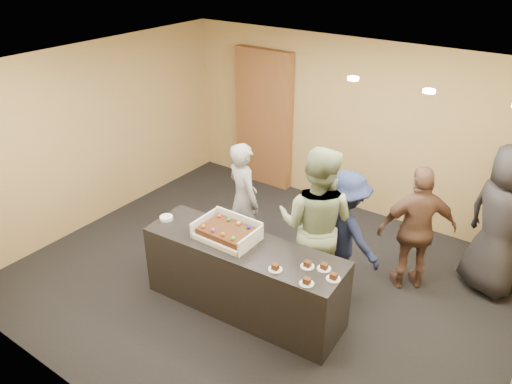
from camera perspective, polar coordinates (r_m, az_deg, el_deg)
room at (r=5.88m, az=0.74°, el=0.45°), size 6.04×6.00×2.70m
serving_counter at (r=5.92m, az=-1.42°, el=-9.68°), size 2.44×0.85×0.90m
storage_cabinet at (r=8.63m, az=0.87°, el=8.35°), size 1.08×0.15×2.37m
cake_box at (r=5.77m, az=-3.19°, el=-4.79°), size 0.70×0.48×0.21m
sheet_cake at (r=5.72m, az=-3.37°, el=-4.47°), size 0.60×0.41×0.12m
plate_stack at (r=6.22m, az=-10.22°, el=-2.92°), size 0.16×0.16×0.04m
slice_a at (r=5.26m, az=2.21°, el=-8.65°), size 0.15×0.15×0.07m
slice_b at (r=5.33m, az=5.90°, el=-8.28°), size 0.15×0.15×0.07m
slice_c at (r=5.09m, az=5.82°, el=-10.18°), size 0.15×0.15×0.07m
slice_d at (r=5.31m, az=7.79°, el=-8.50°), size 0.15×0.15×0.07m
slice_e at (r=5.19m, az=8.85°, el=-9.60°), size 0.15×0.15×0.07m
person_server_grey at (r=6.73m, az=-1.46°, el=-0.90°), size 0.71×0.60×1.64m
person_sage_man at (r=5.90m, az=6.87°, el=-3.74°), size 1.08×0.92×1.96m
person_navy_man at (r=6.16m, az=9.97°, el=-4.55°), size 1.14×0.82×1.60m
person_brown_extra at (r=6.38m, az=17.92°, el=-4.09°), size 1.01×0.91×1.65m
person_dark_suit at (r=6.63m, az=26.31°, el=-2.99°), size 1.14×1.00×1.95m
ceiling_spotlights at (r=5.18m, az=19.17°, el=10.84°), size 1.72×0.12×0.03m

